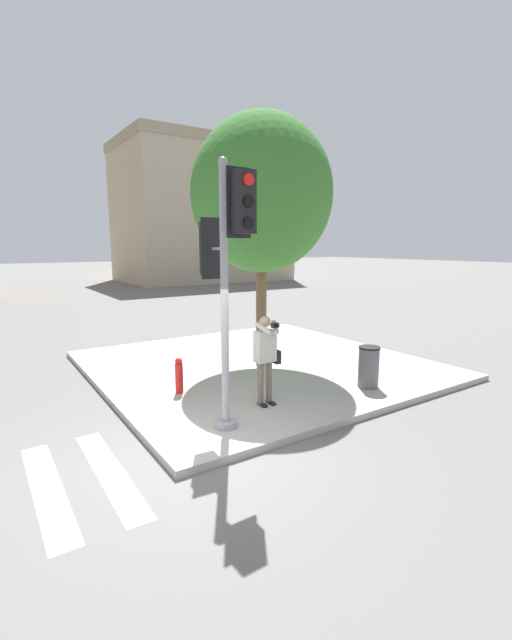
{
  "coord_description": "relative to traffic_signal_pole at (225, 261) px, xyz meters",
  "views": [
    {
      "loc": [
        -2.56,
        -5.61,
        3.2
      ],
      "look_at": [
        1.6,
        0.67,
        1.87
      ],
      "focal_mm": 24.0,
      "sensor_mm": 36.0,
      "label": 1
    }
  ],
  "objects": [
    {
      "name": "traffic_signal_pole",
      "position": [
        0.0,
        0.0,
        0.0
      ],
      "size": [
        0.45,
        1.47,
        4.4
      ],
      "color": "#939399",
      "rests_on": "sidewalk_corner"
    },
    {
      "name": "street_tree",
      "position": [
        2.73,
        2.98,
        1.47
      ],
      "size": [
        3.48,
        3.48,
        6.21
      ],
      "color": "brown",
      "rests_on": "sidewalk_corner"
    },
    {
      "name": "ground_plane",
      "position": [
        -0.82,
        -0.39,
        -2.95
      ],
      "size": [
        160.0,
        160.0,
        0.0
      ],
      "primitive_type": "plane",
      "color": "slate"
    },
    {
      "name": "fire_hydrant",
      "position": [
        0.01,
        2.04,
        -2.44
      ],
      "size": [
        0.16,
        0.22,
        0.76
      ],
      "color": "red",
      "rests_on": "sidewalk_corner"
    },
    {
      "name": "sidewalk_corner",
      "position": [
        2.68,
        3.11,
        -2.88
      ],
      "size": [
        8.0,
        8.0,
        0.13
      ],
      "color": "#ADA89E",
      "rests_on": "ground_plane"
    },
    {
      "name": "building_right",
      "position": [
        14.44,
        29.85,
        3.04
      ],
      "size": [
        14.22,
        9.66,
        11.95
      ],
      "color": "tan",
      "rests_on": "ground_plane"
    },
    {
      "name": "person_photographer",
      "position": [
        1.15,
        0.5,
        -1.77
      ],
      "size": [
        0.58,
        0.54,
        1.74
      ],
      "color": "black",
      "rests_on": "sidewalk_corner"
    },
    {
      "name": "trash_bin",
      "position": [
        3.61,
        0.12,
        -2.36
      ],
      "size": [
        0.46,
        0.46,
        0.9
      ],
      "color": "#5B5B60",
      "rests_on": "sidewalk_corner"
    }
  ]
}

